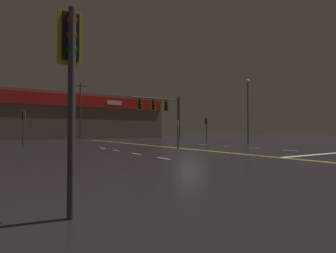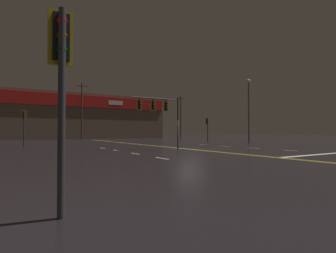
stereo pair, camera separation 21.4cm
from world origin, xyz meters
The scene contains 9 objects.
ground_plane centered at (0.00, 0.00, 0.00)m, with size 200.00×200.00×0.00m, color black.
road_markings centered at (1.30, -1.91, 0.00)m, with size 17.39×60.00×0.01m.
traffic_signal_median centered at (-2.40, 1.14, 3.50)m, with size 4.44×0.36×4.53m.
traffic_signal_corner_southwest centered at (-12.44, -13.17, 2.69)m, with size 0.42×0.36×3.67m.
traffic_signal_corner_northeast centered at (12.89, 13.02, 2.66)m, with size 0.42×0.36×3.62m.
traffic_signal_corner_northwest centered at (-11.80, 12.69, 2.75)m, with size 0.42×0.36×3.74m.
streetlight_near_right centered at (14.54, 6.32, 5.57)m, with size 0.56×0.56×8.62m.
building_backdrop centered at (0.00, 40.42, 4.66)m, with size 36.27×10.23×9.30m.
utility_pole_row centered at (-1.26, 34.16, 5.87)m, with size 45.26×0.26×12.62m.
Camera 2 is at (-13.23, -18.08, 1.49)m, focal length 28.00 mm.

